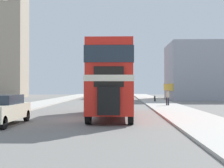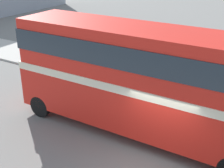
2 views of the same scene
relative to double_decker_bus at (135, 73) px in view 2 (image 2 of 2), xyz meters
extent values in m
plane|color=slate|center=(-1.76, -1.72, -2.64)|extent=(120.00, 120.00, 0.00)
cube|color=#B7B2A8|center=(4.99, -1.72, -2.58)|extent=(3.50, 120.00, 0.12)
cube|color=red|center=(0.00, 0.02, -1.28)|extent=(2.48, 10.21, 1.75)
cube|color=beige|center=(0.00, 0.02, -0.24)|extent=(2.50, 10.26, 0.32)
cube|color=red|center=(0.00, 0.02, 0.87)|extent=(2.43, 10.00, 1.91)
cube|color=#232D38|center=(0.00, 0.02, 0.97)|extent=(2.50, 10.10, 0.86)
cylinder|color=black|center=(-1.10, 4.21, -2.13)|extent=(0.28, 1.01, 1.01)
cylinder|color=black|center=(1.10, 4.21, -2.13)|extent=(0.28, 1.01, 1.01)
cylinder|color=#282833|center=(5.11, 10.69, -2.14)|extent=(0.14, 0.14, 0.76)
cylinder|color=#282833|center=(5.28, 10.69, -2.14)|extent=(0.14, 0.14, 0.76)
cylinder|color=tan|center=(5.19, 10.69, -1.45)|extent=(0.32, 0.32, 0.60)
sphere|color=#9E7051|center=(5.19, 10.69, -1.05)|extent=(0.21, 0.21, 0.21)
camera|label=1|loc=(0.64, -20.42, -0.67)|focal=50.00mm
camera|label=2|loc=(-10.17, -5.18, 4.52)|focal=50.00mm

